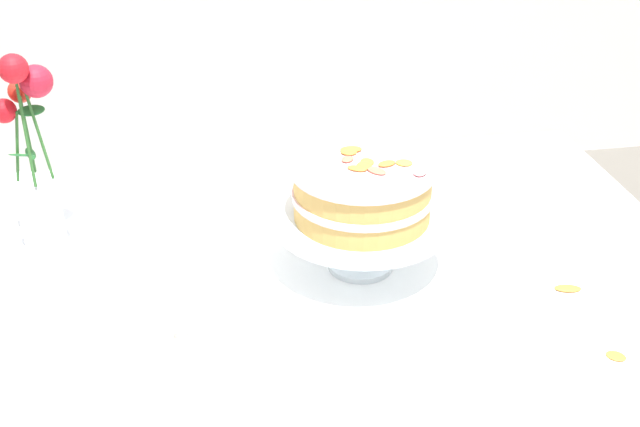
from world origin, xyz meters
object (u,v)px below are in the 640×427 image
(layer_cake, at_px, (362,188))
(cake_stand, at_px, (361,225))
(flower_vase, at_px, (35,170))
(teacup, at_px, (150,331))
(dining_table, at_px, (296,338))

(layer_cake, bearing_deg, cake_stand, 136.40)
(flower_vase, distance_m, teacup, 0.39)
(cake_stand, bearing_deg, layer_cake, -43.60)
(cake_stand, bearing_deg, teacup, -156.28)
(cake_stand, relative_size, teacup, 2.50)
(layer_cake, bearing_deg, flower_vase, 161.93)
(cake_stand, distance_m, teacup, 0.38)
(cake_stand, bearing_deg, flower_vase, 161.93)
(flower_vase, bearing_deg, dining_table, -28.61)
(dining_table, xyz_separation_m, cake_stand, (0.12, 0.05, 0.18))
(cake_stand, xyz_separation_m, flower_vase, (-0.53, 0.17, 0.06))
(dining_table, height_order, teacup, teacup)
(flower_vase, relative_size, teacup, 3.05)
(layer_cake, xyz_separation_m, flower_vase, (-0.53, 0.17, -0.00))
(dining_table, bearing_deg, flower_vase, 151.39)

